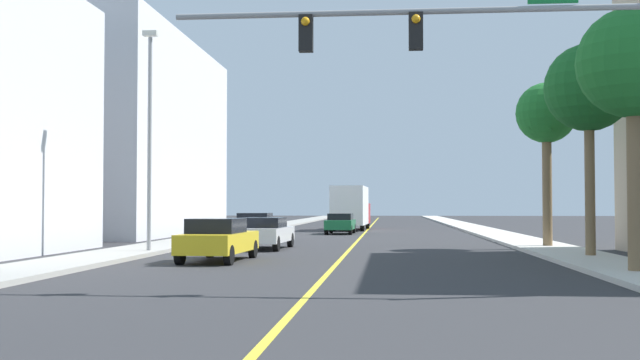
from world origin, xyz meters
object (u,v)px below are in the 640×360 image
(street_lamp, at_px, (150,129))
(palm_mid, at_px, (589,90))
(palm_far, at_px, (546,116))
(delivery_truck, at_px, (351,207))
(car_green, at_px, (340,223))
(car_yellow, at_px, (218,239))
(car_white, at_px, (264,232))
(palm_near, at_px, (633,66))
(traffic_signal_mast, at_px, (499,67))
(car_gray, at_px, (254,226))

(street_lamp, xyz_separation_m, palm_mid, (16.26, -1.37, 1.11))
(palm_far, bearing_deg, delivery_truck, 111.76)
(palm_far, bearing_deg, car_green, 121.18)
(car_yellow, bearing_deg, car_green, 86.50)
(car_white, bearing_deg, car_yellow, -90.72)
(palm_near, bearing_deg, street_lamp, 153.81)
(palm_near, xyz_separation_m, car_white, (-11.91, 11.64, -4.91))
(palm_mid, bearing_deg, delivery_truck, 107.86)
(palm_near, distance_m, car_white, 17.36)
(palm_mid, distance_m, palm_far, 6.40)
(car_yellow, distance_m, car_white, 7.29)
(traffic_signal_mast, relative_size, delivery_truck, 1.22)
(palm_mid, xyz_separation_m, car_gray, (-14.13, 12.55, -5.18))
(palm_mid, xyz_separation_m, car_yellow, (-12.76, -2.04, -5.20))
(car_white, bearing_deg, palm_near, -42.12)
(palm_mid, height_order, car_gray, palm_mid)
(palm_far, bearing_deg, car_yellow, -146.17)
(traffic_signal_mast, xyz_separation_m, palm_near, (4.07, 3.83, 0.66))
(palm_near, bearing_deg, car_gray, 125.79)
(delivery_truck, bearing_deg, car_green, -90.11)
(car_green, bearing_deg, palm_far, -57.26)
(car_yellow, bearing_deg, car_gray, 97.62)
(car_gray, bearing_deg, traffic_signal_mast, 112.22)
(car_white, relative_size, delivery_truck, 0.52)
(traffic_signal_mast, relative_size, car_white, 2.34)
(car_green, relative_size, car_white, 0.89)
(palm_far, relative_size, car_green, 1.73)
(palm_mid, distance_m, car_yellow, 13.93)
(traffic_signal_mast, bearing_deg, palm_far, 75.27)
(street_lamp, distance_m, palm_near, 17.61)
(traffic_signal_mast, relative_size, car_gray, 2.48)
(palm_far, height_order, car_gray, palm_far)
(car_yellow, xyz_separation_m, car_green, (2.52, 25.05, -0.03))
(car_yellow, relative_size, car_white, 1.01)
(traffic_signal_mast, relative_size, street_lamp, 1.26)
(street_lamp, xyz_separation_m, palm_near, (15.79, -7.77, 0.78))
(palm_near, xyz_separation_m, palm_far, (0.30, 12.78, 0.14))
(traffic_signal_mast, xyz_separation_m, car_yellow, (-8.21, 8.19, -4.22))
(car_gray, bearing_deg, street_lamp, 78.58)
(palm_mid, bearing_deg, car_yellow, -170.91)
(palm_near, distance_m, palm_far, 12.79)
(palm_far, distance_m, car_green, 20.07)
(delivery_truck, bearing_deg, car_gray, -100.84)
(car_white, distance_m, delivery_truck, 25.74)
(palm_far, distance_m, car_gray, 16.05)
(car_yellow, height_order, car_white, car_yellow)
(car_white, height_order, delivery_truck, delivery_truck)
(traffic_signal_mast, distance_m, palm_mid, 11.23)
(palm_far, bearing_deg, car_white, -174.63)
(traffic_signal_mast, bearing_deg, car_white, 116.87)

